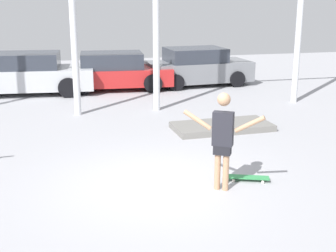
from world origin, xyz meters
TOP-DOWN VIEW (x-y plane):
  - ground_plane at (0.00, 0.00)m, footprint 36.00×36.00m
  - skateboarder at (1.00, -0.49)m, footprint 1.28×0.84m
  - skateboard at (1.64, -0.21)m, footprint 0.82×0.49m
  - manual_pad at (2.39, 3.24)m, footprint 2.61×1.31m
  - parked_car_silver at (-2.72, 9.30)m, footprint 4.70×2.31m
  - parked_car_red at (0.41, 9.36)m, footprint 4.20×2.16m
  - parked_car_grey at (3.68, 9.51)m, footprint 4.09×2.17m

SIDE VIEW (x-z plane):
  - ground_plane at x=0.00m, z-range 0.00..0.00m
  - skateboard at x=1.64m, z-range 0.03..0.10m
  - manual_pad at x=2.39m, z-range 0.00..0.16m
  - parked_car_red at x=0.41m, z-range -0.02..1.35m
  - parked_car_grey at x=3.68m, z-range -0.03..1.42m
  - parked_car_silver at x=-2.72m, z-range -0.02..1.44m
  - skateboarder at x=1.00m, z-range 0.13..1.92m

